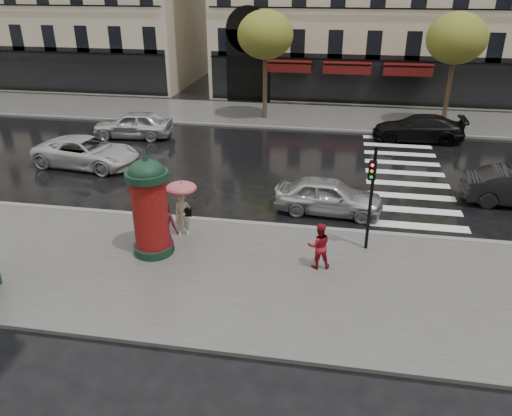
% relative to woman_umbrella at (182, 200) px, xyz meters
% --- Properties ---
extents(ground, '(160.00, 160.00, 0.00)m').
position_rel_woman_umbrella_xyz_m(ground, '(2.29, -1.67, -1.46)').
color(ground, black).
rests_on(ground, ground).
extents(near_sidewalk, '(90.00, 7.00, 0.12)m').
position_rel_woman_umbrella_xyz_m(near_sidewalk, '(2.29, -2.17, -1.40)').
color(near_sidewalk, '#474744').
rests_on(near_sidewalk, ground).
extents(far_sidewalk, '(90.00, 6.00, 0.12)m').
position_rel_woman_umbrella_xyz_m(far_sidewalk, '(2.29, 17.33, -1.40)').
color(far_sidewalk, '#474744').
rests_on(far_sidewalk, ground).
extents(near_kerb, '(90.00, 0.25, 0.14)m').
position_rel_woman_umbrella_xyz_m(near_kerb, '(2.29, 1.33, -1.39)').
color(near_kerb, slate).
rests_on(near_kerb, ground).
extents(far_kerb, '(90.00, 0.25, 0.14)m').
position_rel_woman_umbrella_xyz_m(far_kerb, '(2.29, 14.33, -1.39)').
color(far_kerb, slate).
rests_on(far_kerb, ground).
extents(zebra_crossing, '(3.60, 11.75, 0.01)m').
position_rel_woman_umbrella_xyz_m(zebra_crossing, '(8.29, 7.93, -1.45)').
color(zebra_crossing, silver).
rests_on(zebra_crossing, ground).
extents(tree_far_left, '(3.40, 3.40, 6.64)m').
position_rel_woman_umbrella_xyz_m(tree_far_left, '(0.29, 16.33, 3.71)').
color(tree_far_left, '#38281C').
rests_on(tree_far_left, ground).
extents(tree_far_right, '(3.40, 3.40, 6.64)m').
position_rel_woman_umbrella_xyz_m(tree_far_right, '(11.29, 16.33, 3.71)').
color(tree_far_right, '#38281C').
rests_on(tree_far_right, ground).
extents(woman_umbrella, '(1.05, 1.05, 2.03)m').
position_rel_woman_umbrella_xyz_m(woman_umbrella, '(0.00, 0.00, 0.00)').
color(woman_umbrella, beige).
rests_on(woman_umbrella, near_sidewalk).
extents(woman_red, '(0.84, 0.72, 1.50)m').
position_rel_woman_umbrella_xyz_m(woman_red, '(4.78, -1.34, -0.59)').
color(woman_red, maroon).
rests_on(woman_red, near_sidewalk).
extents(man_burgundy, '(0.95, 0.64, 1.88)m').
position_rel_woman_umbrella_xyz_m(man_burgundy, '(-0.27, -1.21, -0.40)').
color(man_burgundy, '#490E1E').
rests_on(man_burgundy, near_sidewalk).
extents(morris_column, '(1.35, 1.35, 3.62)m').
position_rel_woman_umbrella_xyz_m(morris_column, '(-0.62, -1.34, 0.40)').
color(morris_column, black).
rests_on(morris_column, near_sidewalk).
extents(traffic_light, '(0.26, 0.35, 3.55)m').
position_rel_woman_umbrella_xyz_m(traffic_light, '(6.27, 0.06, 0.82)').
color(traffic_light, black).
rests_on(traffic_light, near_sidewalk).
extents(car_silver, '(4.24, 1.92, 1.41)m').
position_rel_woman_umbrella_xyz_m(car_silver, '(4.90, 2.97, -0.75)').
color(car_silver, '#B9BABE').
rests_on(car_silver, ground).
extents(car_white, '(5.33, 2.94, 1.41)m').
position_rel_woman_umbrella_xyz_m(car_white, '(-6.81, 6.24, -0.75)').
color(car_white, '#B9B9B9').
rests_on(car_white, ground).
extents(car_black, '(4.97, 2.08, 1.43)m').
position_rel_woman_umbrella_xyz_m(car_black, '(9.44, 13.33, -0.74)').
color(car_black, black).
rests_on(car_black, ground).
extents(car_far_silver, '(4.61, 2.18, 1.52)m').
position_rel_woman_umbrella_xyz_m(car_far_silver, '(-6.45, 11.11, -0.70)').
color(car_far_silver, silver).
rests_on(car_far_silver, ground).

